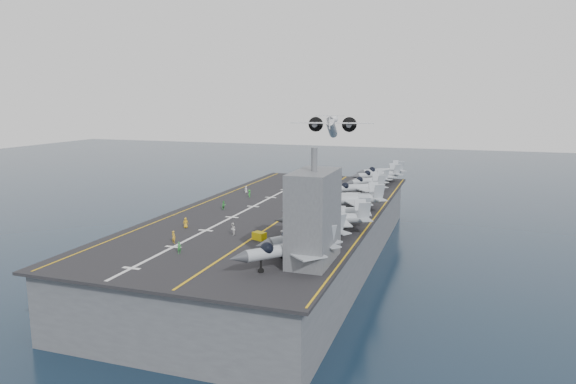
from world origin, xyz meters
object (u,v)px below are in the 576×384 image
(island_superstructure, at_px, (314,206))
(transport_plane, at_px, (332,128))
(tow_cart_a, at_px, (259,236))
(fighter_jet_0, at_px, (290,248))

(island_superstructure, height_order, transport_plane, transport_plane)
(transport_plane, bearing_deg, tow_cart_a, -83.64)
(fighter_jet_0, xyz_separation_m, tow_cart_a, (-8.46, 10.85, -1.94))
(tow_cart_a, height_order, transport_plane, transport_plane)
(tow_cart_a, relative_size, transport_plane, 0.08)
(fighter_jet_0, distance_m, tow_cart_a, 13.89)
(fighter_jet_0, relative_size, tow_cart_a, 7.52)
(tow_cart_a, xyz_separation_m, transport_plane, (-9.11, 81.74, 11.92))
(fighter_jet_0, bearing_deg, tow_cart_a, 127.94)
(fighter_jet_0, height_order, transport_plane, transport_plane)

